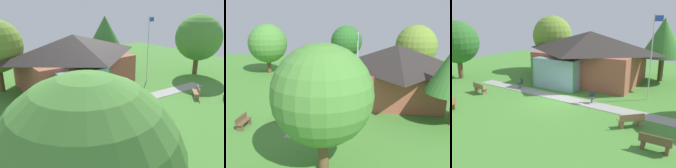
# 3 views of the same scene
# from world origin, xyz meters

# --- Properties ---
(ground_plane) EXTENTS (44.00, 44.00, 0.00)m
(ground_plane) POSITION_xyz_m (0.00, 0.00, 0.00)
(ground_plane) COLOR #478433
(pavilion) EXTENTS (10.16, 8.57, 4.79)m
(pavilion) POSITION_xyz_m (-0.63, 6.94, 2.49)
(pavilion) COLOR #A35642
(pavilion) RESTS_ON ground_plane
(footpath) EXTENTS (18.10, 2.70, 0.03)m
(footpath) POSITION_xyz_m (0.00, 0.93, 0.01)
(footpath) COLOR #999993
(footpath) RESTS_ON ground_plane
(flagpole) EXTENTS (0.64, 0.08, 6.33)m
(flagpole) POSITION_xyz_m (5.77, 3.92, 3.46)
(flagpole) COLOR silver
(flagpole) RESTS_ON ground_plane
(bench_mid_left) EXTENTS (1.56, 0.71, 0.84)m
(bench_mid_left) POSITION_xyz_m (-6.55, -1.34, 0.40)
(bench_mid_left) COLOR olive
(bench_mid_left) RESTS_ON ground_plane
(bench_front_left) EXTENTS (0.98, 1.55, 0.84)m
(bench_front_left) POSITION_xyz_m (-4.93, -5.40, 0.40)
(bench_front_left) COLOR brown
(bench_front_left) RESTS_ON ground_plane
(bench_mid_right) EXTENTS (1.40, 1.35, 0.84)m
(bench_mid_right) POSITION_xyz_m (6.06, -1.61, 0.40)
(bench_mid_right) COLOR olive
(bench_mid_right) RESTS_ON ground_plane
(patio_chair_lawn_spare) EXTENTS (0.56, 0.56, 0.86)m
(patio_chair_lawn_spare) POSITION_xyz_m (2.43, 1.08, 0.42)
(patio_chair_lawn_spare) COLOR #33383D
(patio_chair_lawn_spare) RESTS_ON ground_plane
(patio_chair_west) EXTENTS (0.59, 0.59, 0.86)m
(patio_chair_west) POSITION_xyz_m (-4.65, 1.50, 0.42)
(patio_chair_west) COLOR #33383D
(patio_chair_west) RESTS_ON ground_plane
(tree_east_hedge) EXTENTS (4.83, 4.83, 6.34)m
(tree_east_hedge) POSITION_xyz_m (11.94, 2.70, 3.91)
(tree_east_hedge) COLOR brown
(tree_east_hedge) RESTS_ON ground_plane
(tree_behind_pavilion_right) EXTENTS (4.12, 4.12, 6.05)m
(tree_behind_pavilion_right) POSITION_xyz_m (5.40, 10.57, 4.17)
(tree_behind_pavilion_right) COLOR brown
(tree_behind_pavilion_right) RESTS_ON ground_plane
(tree_lawn_corner) EXTENTS (4.81, 4.81, 6.15)m
(tree_lawn_corner) POSITION_xyz_m (-8.41, -8.19, 3.73)
(tree_lawn_corner) COLOR brown
(tree_lawn_corner) RESTS_ON ground_plane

